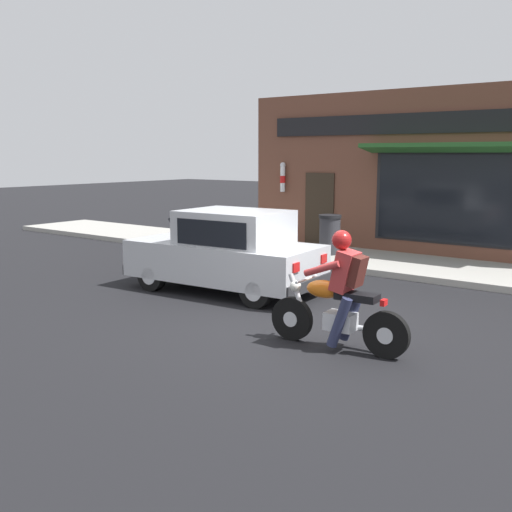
% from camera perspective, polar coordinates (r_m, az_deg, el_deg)
% --- Properties ---
extents(ground_plane, '(80.00, 80.00, 0.00)m').
position_cam_1_polar(ground_plane, '(9.36, 3.41, -6.48)').
color(ground_plane, black).
extents(sidewalk_curb, '(2.60, 22.00, 0.14)m').
position_cam_1_polar(sidewalk_curb, '(15.40, 5.34, 0.16)').
color(sidewalk_curb, '#9E9B93').
rests_on(sidewalk_curb, ground).
extents(storefront_building, '(1.25, 9.44, 4.20)m').
position_cam_1_polar(storefront_building, '(15.63, 14.98, 7.52)').
color(storefront_building, brown).
rests_on(storefront_building, ground).
extents(motorcycle_with_rider, '(0.58, 2.02, 1.62)m').
position_cam_1_polar(motorcycle_with_rider, '(8.09, 7.92, -4.18)').
color(motorcycle_with_rider, black).
rests_on(motorcycle_with_rider, ground).
extents(car_hatchback, '(1.88, 3.88, 1.57)m').
position_cam_1_polar(car_hatchback, '(11.35, -2.82, 0.35)').
color(car_hatchback, black).
rests_on(car_hatchback, ground).
extents(trash_bin, '(0.56, 0.56, 0.98)m').
position_cam_1_polar(trash_bin, '(15.03, 7.04, 2.07)').
color(trash_bin, '#2D2D33').
rests_on(trash_bin, sidewalk_curb).
extents(traffic_cone, '(0.36, 0.36, 0.60)m').
position_cam_1_polar(traffic_cone, '(16.74, 0.21, 2.21)').
color(traffic_cone, black).
rests_on(traffic_cone, sidewalk_curb).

